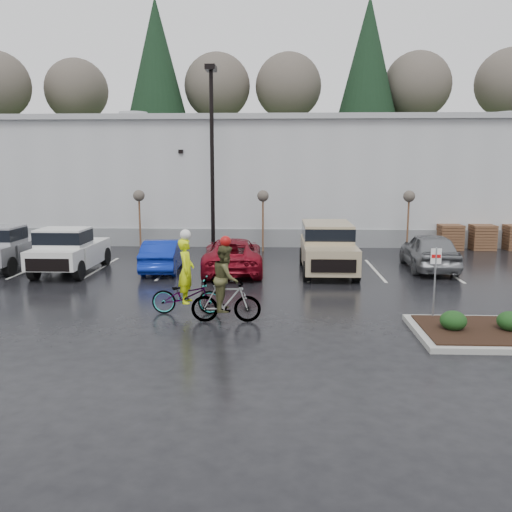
{
  "coord_description": "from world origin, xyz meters",
  "views": [
    {
      "loc": [
        -0.68,
        -15.15,
        4.53
      ],
      "look_at": [
        -1.48,
        3.83,
        1.3
      ],
      "focal_mm": 38.0,
      "sensor_mm": 36.0,
      "label": 1
    }
  ],
  "objects_px": {
    "pallet_stack_b": "(482,237)",
    "cyclist_olive": "(226,291)",
    "pallet_stack_a": "(450,237)",
    "sapling_west": "(139,199)",
    "suv_tan": "(328,248)",
    "sapling_east": "(409,200)",
    "car_red": "(233,255)",
    "cyclist_hivis": "(187,288)",
    "sapling_mid": "(263,199)",
    "pickup_silver": "(9,246)",
    "car_blue": "(163,255)",
    "pickup_white": "(73,249)",
    "lamppost": "(212,140)",
    "fire_lane_sign": "(435,275)",
    "car_grey": "(429,251)"
  },
  "relations": [
    {
      "from": "lamppost",
      "to": "car_red",
      "type": "distance_m",
      "value": 6.89
    },
    {
      "from": "lamppost",
      "to": "car_blue",
      "type": "height_order",
      "value": "lamppost"
    },
    {
      "from": "pickup_silver",
      "to": "sapling_mid",
      "type": "bearing_deg",
      "value": 24.59
    },
    {
      "from": "suv_tan",
      "to": "cyclist_olive",
      "type": "distance_m",
      "value": 8.29
    },
    {
      "from": "cyclist_olive",
      "to": "car_grey",
      "type": "bearing_deg",
      "value": -46.03
    },
    {
      "from": "fire_lane_sign",
      "to": "suv_tan",
      "type": "xyz_separation_m",
      "value": [
        -2.4,
        7.27,
        -0.38
      ]
    },
    {
      "from": "pallet_stack_b",
      "to": "cyclist_olive",
      "type": "xyz_separation_m",
      "value": [
        -12.38,
        -14.01,
        0.24
      ]
    },
    {
      "from": "suv_tan",
      "to": "cyclist_olive",
      "type": "relative_size",
      "value": 2.02
    },
    {
      "from": "pallet_stack_a",
      "to": "pallet_stack_b",
      "type": "bearing_deg",
      "value": 0.0
    },
    {
      "from": "cyclist_hivis",
      "to": "car_blue",
      "type": "bearing_deg",
      "value": 17.58
    },
    {
      "from": "suv_tan",
      "to": "sapling_east",
      "type": "bearing_deg",
      "value": 50.23
    },
    {
      "from": "sapling_mid",
      "to": "cyclist_olive",
      "type": "bearing_deg",
      "value": -93.01
    },
    {
      "from": "lamppost",
      "to": "pallet_stack_b",
      "type": "bearing_deg",
      "value": 8.02
    },
    {
      "from": "car_red",
      "to": "car_grey",
      "type": "bearing_deg",
      "value": -177.89
    },
    {
      "from": "pallet_stack_b",
      "to": "car_red",
      "type": "relative_size",
      "value": 0.26
    },
    {
      "from": "cyclist_hivis",
      "to": "cyclist_olive",
      "type": "xyz_separation_m",
      "value": [
        1.29,
        -0.85,
        0.11
      ]
    },
    {
      "from": "sapling_mid",
      "to": "sapling_west",
      "type": "bearing_deg",
      "value": 180.0
    },
    {
      "from": "pallet_stack_b",
      "to": "suv_tan",
      "type": "xyz_separation_m",
      "value": [
        -8.8,
        -6.53,
        0.35
      ]
    },
    {
      "from": "sapling_east",
      "to": "fire_lane_sign",
      "type": "relative_size",
      "value": 1.45
    },
    {
      "from": "sapling_west",
      "to": "pickup_silver",
      "type": "xyz_separation_m",
      "value": [
        -4.56,
        -5.06,
        -1.75
      ]
    },
    {
      "from": "fire_lane_sign",
      "to": "car_grey",
      "type": "relative_size",
      "value": 0.46
    },
    {
      "from": "sapling_mid",
      "to": "suv_tan",
      "type": "distance_m",
      "value": 6.47
    },
    {
      "from": "car_red",
      "to": "cyclist_hivis",
      "type": "bearing_deg",
      "value": 78.81
    },
    {
      "from": "sapling_mid",
      "to": "pallet_stack_b",
      "type": "xyz_separation_m",
      "value": [
        11.7,
        1.0,
        -2.05
      ]
    },
    {
      "from": "sapling_west",
      "to": "cyclist_olive",
      "type": "xyz_separation_m",
      "value": [
        5.82,
        -13.01,
        -1.82
      ]
    },
    {
      "from": "sapling_west",
      "to": "suv_tan",
      "type": "relative_size",
      "value": 0.63
    },
    {
      "from": "pallet_stack_a",
      "to": "sapling_west",
      "type": "bearing_deg",
      "value": -176.53
    },
    {
      "from": "fire_lane_sign",
      "to": "lamppost",
      "type": "bearing_deg",
      "value": 123.46
    },
    {
      "from": "sapling_mid",
      "to": "pickup_silver",
      "type": "height_order",
      "value": "sapling_mid"
    },
    {
      "from": "pallet_stack_b",
      "to": "cyclist_olive",
      "type": "bearing_deg",
      "value": -131.48
    },
    {
      "from": "lamppost",
      "to": "fire_lane_sign",
      "type": "bearing_deg",
      "value": -56.54
    },
    {
      "from": "sapling_east",
      "to": "car_red",
      "type": "relative_size",
      "value": 0.61
    },
    {
      "from": "lamppost",
      "to": "car_grey",
      "type": "distance_m",
      "value": 11.6
    },
    {
      "from": "cyclist_hivis",
      "to": "pallet_stack_a",
      "type": "bearing_deg",
      "value": -42.44
    },
    {
      "from": "sapling_mid",
      "to": "cyclist_olive",
      "type": "relative_size",
      "value": 1.26
    },
    {
      "from": "pickup_silver",
      "to": "pickup_white",
      "type": "relative_size",
      "value": 1.0
    },
    {
      "from": "sapling_east",
      "to": "pickup_white",
      "type": "bearing_deg",
      "value": -159.57
    },
    {
      "from": "sapling_west",
      "to": "cyclist_hivis",
      "type": "height_order",
      "value": "sapling_west"
    },
    {
      "from": "lamppost",
      "to": "cyclist_olive",
      "type": "relative_size",
      "value": 3.65
    },
    {
      "from": "pickup_silver",
      "to": "suv_tan",
      "type": "xyz_separation_m",
      "value": [
        13.96,
        -0.46,
        0.05
      ]
    },
    {
      "from": "sapling_west",
      "to": "pallet_stack_b",
      "type": "distance_m",
      "value": 18.34
    },
    {
      "from": "fire_lane_sign",
      "to": "cyclist_olive",
      "type": "bearing_deg",
      "value": -178.02
    },
    {
      "from": "sapling_mid",
      "to": "car_blue",
      "type": "distance_m",
      "value": 7.11
    },
    {
      "from": "lamppost",
      "to": "sapling_east",
      "type": "distance_m",
      "value": 10.48
    },
    {
      "from": "sapling_east",
      "to": "car_red",
      "type": "bearing_deg",
      "value": -147.08
    },
    {
      "from": "pallet_stack_a",
      "to": "pickup_white",
      "type": "relative_size",
      "value": 0.26
    },
    {
      "from": "pallet_stack_a",
      "to": "pickup_white",
      "type": "height_order",
      "value": "pickup_white"
    },
    {
      "from": "sapling_mid",
      "to": "pallet_stack_b",
      "type": "distance_m",
      "value": 11.92
    },
    {
      "from": "pallet_stack_b",
      "to": "pickup_silver",
      "type": "distance_m",
      "value": 23.56
    },
    {
      "from": "sapling_east",
      "to": "suv_tan",
      "type": "xyz_separation_m",
      "value": [
        -4.6,
        -5.53,
        -1.7
      ]
    }
  ]
}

